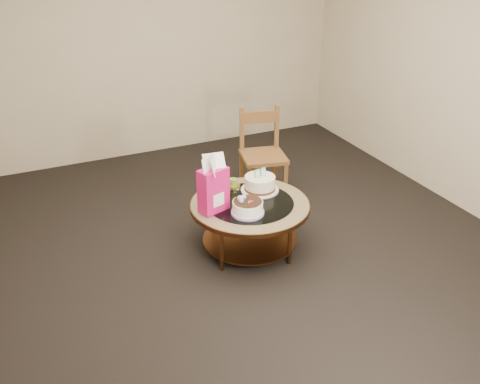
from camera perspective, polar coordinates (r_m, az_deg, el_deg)
name	(u,v)px	position (r m, az deg, el deg)	size (l,w,h in m)	color
ground	(250,248)	(4.74, 1.03, -5.99)	(5.00, 5.00, 0.00)	black
room_walls	(251,75)	(4.10, 1.21, 12.33)	(4.52, 5.02, 2.61)	#BEA990
coffee_table	(250,211)	(4.54, 1.07, -2.00)	(1.02, 1.02, 0.46)	brown
decorated_cake	(247,208)	(4.31, 0.80, -1.71)	(0.27, 0.27, 0.16)	#B596D5
cream_cake	(260,184)	(4.67, 2.13, 0.88)	(0.33, 0.33, 0.21)	white
gift_bag	(213,184)	(4.29, -2.87, 0.85)	(0.27, 0.22, 0.48)	#ED167A
pillar_candle	(233,184)	(4.74, -0.75, 0.81)	(0.14, 0.14, 0.10)	#E8CA5F
dining_chair	(262,154)	(5.42, 2.41, 4.07)	(0.51, 0.51, 0.92)	brown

